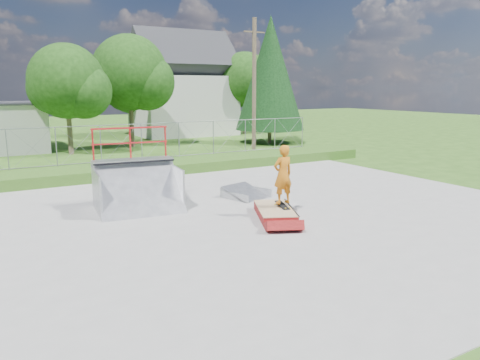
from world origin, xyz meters
The scene contains 16 objects.
ground centered at (0.00, 0.00, 0.00)m, with size 120.00×120.00×0.00m, color #2B5317.
concrete_pad centered at (0.00, 0.00, 0.02)m, with size 20.00×16.00×0.04m, color #959592.
grass_berm centered at (0.00, 9.50, 0.25)m, with size 24.00×3.00×0.50m, color #2B5317.
grind_box centered at (0.69, -0.19, 0.16)m, with size 1.89×2.45×0.33m.
quarter_pipe centered at (-2.72, 2.81, 1.34)m, with size 2.69×2.28×2.69m, color gray, non-canonical shape.
flat_bank_ramp centered at (1.29, 2.56, 0.21)m, with size 1.34×1.43×0.41m, color gray, non-canonical shape.
skateboard centered at (0.94, -0.22, 0.37)m, with size 0.22×0.80×0.02m, color black.
skater centered at (0.94, -0.22, 1.30)m, with size 0.67×0.44×1.85m, color #C66E16.
chain_link_fence centered at (0.00, 10.50, 1.40)m, with size 20.00×0.06×1.80m, color gray, non-canonical shape.
gable_house centered at (9.00, 26.00, 3.84)m, with size 8.40×6.08×8.94m.
utility_pole centered at (7.50, 12.00, 4.00)m, with size 0.24×0.24×8.00m, color brown.
tree_left_near centered at (-1.75, 17.83, 4.24)m, with size 4.76×4.48×6.65m.
tree_center centered at (2.78, 19.81, 4.85)m, with size 5.44×5.12×7.60m.
tree_right_far centered at (14.27, 23.82, 4.54)m, with size 5.10×4.80×7.12m.
tree_back_mid centered at (5.21, 27.86, 3.63)m, with size 4.08×3.84×5.70m.
conifer_tree centered at (12.00, 17.00, 5.05)m, with size 5.04×5.04×9.10m.
Camera 1 is at (-7.43, -11.90, 4.01)m, focal length 35.00 mm.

